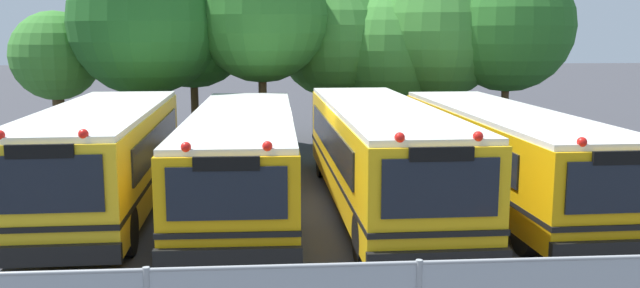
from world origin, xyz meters
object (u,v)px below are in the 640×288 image
tree_0 (55,56)px  tree_3 (260,17)px  school_bus_2 (380,151)px  tree_7 (505,26)px  tree_4 (335,38)px  school_bus_1 (243,154)px  tree_5 (388,48)px  tree_2 (189,28)px  school_bus_0 (103,156)px  tree_6 (439,33)px  tree_1 (150,25)px  school_bus_3 (502,151)px

tree_0 → tree_3: 7.57m
school_bus_2 → tree_7: 11.07m
tree_4 → school_bus_1: bearing=-108.4°
tree_4 → tree_5: tree_4 is taller
tree_2 → tree_4: bearing=10.1°
tree_0 → tree_5: size_ratio=0.86×
tree_2 → tree_7: (11.82, -0.85, 0.07)m
school_bus_2 → tree_0: (-10.44, 8.86, 2.10)m
tree_3 → tree_4: (2.95, 2.10, -0.80)m
school_bus_0 → tree_6: size_ratio=1.39×
tree_5 → tree_0: bearing=-174.5°
tree_2 → tree_7: bearing=-4.1°
tree_7 → tree_1: bearing=-177.5°
tree_1 → tree_5: bearing=12.6°
tree_0 → tree_6: tree_6 is taller
school_bus_3 → tree_5: size_ratio=1.90×
tree_4 → school_bus_3: bearing=-72.2°
school_bus_1 → school_bus_3: bearing=179.2°
tree_7 → school_bus_1: bearing=-139.3°
tree_0 → tree_5: 12.47m
tree_2 → tree_6: bearing=1.1°
tree_1 → tree_4: (6.80, 2.40, -0.48)m
tree_0 → tree_6: bearing=3.2°
tree_4 → tree_6: tree_6 is taller
school_bus_0 → tree_1: bearing=-90.5°
tree_1 → tree_3: (3.85, 0.30, 0.32)m
tree_3 → tree_5: bearing=18.6°
school_bus_2 → tree_0: bearing=-41.1°
tree_1 → tree_3: 3.88m
school_bus_1 → tree_3: (0.39, 7.96, 3.61)m
tree_5 → tree_6: tree_6 is taller
school_bus_3 → tree_2: size_ratio=1.66×
school_bus_0 → tree_3: 9.84m
school_bus_3 → tree_3: size_ratio=1.54×
tree_1 → tree_7: (13.03, 0.56, -0.02)m
tree_6 → tree_7: bearing=-24.6°
school_bus_2 → tree_3: (-3.02, 8.37, 3.51)m
school_bus_2 → tree_5: (1.97, 10.05, 2.34)m
school_bus_3 → tree_5: bearing=-84.2°
tree_5 → school_bus_3: bearing=-82.7°
school_bus_0 → school_bus_2: bearing=178.9°
tree_1 → tree_3: tree_3 is taller
tree_2 → tree_3: tree_3 is taller
tree_2 → tree_4: 5.69m
tree_1 → tree_5: tree_1 is taller
school_bus_2 → school_bus_3: (3.22, 0.23, -0.08)m
tree_5 → tree_6: size_ratio=0.85×
school_bus_3 → tree_7: 9.47m
school_bus_2 → tree_4: tree_4 is taller
tree_2 → tree_5: tree_2 is taller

